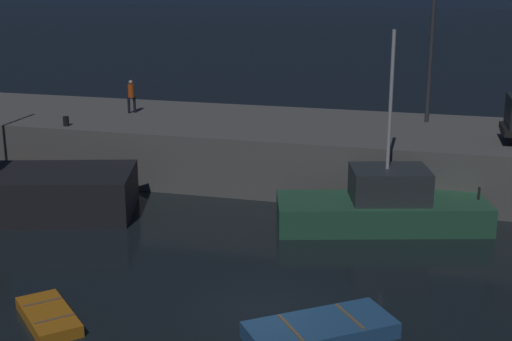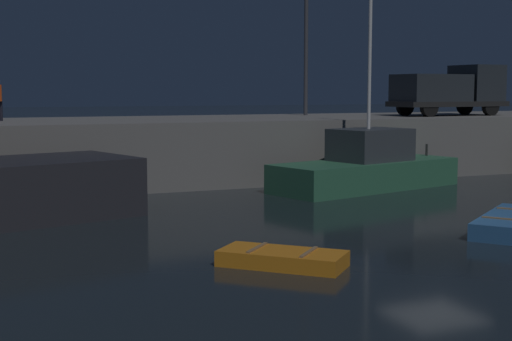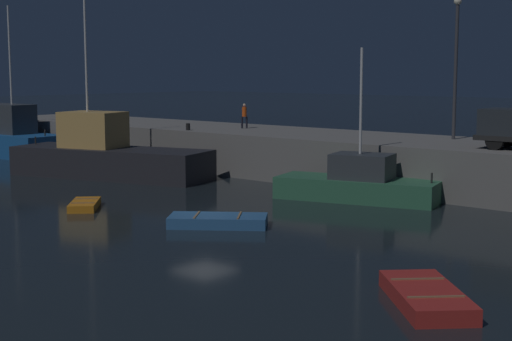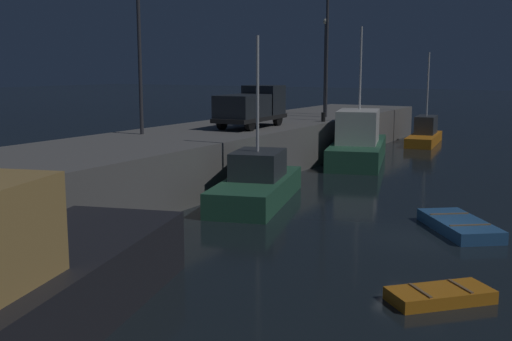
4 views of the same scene
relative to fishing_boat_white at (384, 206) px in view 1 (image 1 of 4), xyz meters
The scene contains 8 objects.
ground_plane 8.78m from the fishing_boat_white, 108.44° to the right, with size 320.00×320.00×0.00m, color black.
pier_quay 6.56m from the fishing_boat_white, 114.97° to the left, with size 70.29×8.03×2.67m.
fishing_boat_white is the anchor object (origin of this frame).
rowboat_white_mid 13.61m from the fishing_boat_white, 129.08° to the right, with size 2.84×2.82×0.39m.
dinghy_red_small 9.48m from the fishing_boat_white, 94.96° to the right, with size 4.35×3.89×0.50m.
lamp_post_west 10.25m from the fishing_boat_white, 81.32° to the left, with size 0.44×0.44×7.95m.
dockworker 15.06m from the fishing_boat_white, 154.88° to the left, with size 0.43×0.43×1.68m.
bollard_west 15.45m from the fishing_boat_white, behind, with size 0.28×0.28×0.45m, color black.
Camera 1 is at (4.94, -19.24, 10.00)m, focal length 51.38 mm.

